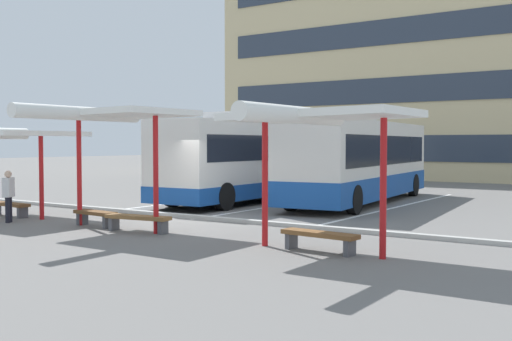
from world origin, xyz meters
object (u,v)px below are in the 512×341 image
at_px(waiting_shelter_0, 2,134).
at_px(coach_bus_1, 360,162).
at_px(waiting_shelter_2, 315,119).
at_px(bench_0, 9,206).
at_px(bench_3, 320,237).
at_px(waiting_passenger_0, 8,193).
at_px(waiting_shelter_1, 108,117).
at_px(bench_2, 138,219).
at_px(coach_bus_0, 253,160).
at_px(bench_1, 95,215).

bearing_deg(waiting_shelter_0, coach_bus_1, 55.20).
distance_m(waiting_shelter_0, waiting_shelter_2, 11.56).
xyz_separation_m(bench_0, bench_3, (11.56, -0.24, -0.00)).
relative_size(coach_bus_1, waiting_shelter_0, 2.24).
bearing_deg(waiting_shelter_2, coach_bus_1, 109.59).
relative_size(bench_3, waiting_passenger_0, 1.18).
relative_size(waiting_shelter_1, waiting_passenger_0, 2.93).
relative_size(bench_2, waiting_passenger_0, 1.25).
height_order(bench_0, waiting_shelter_2, waiting_shelter_2).
xyz_separation_m(bench_2, waiting_passenger_0, (-4.66, -0.72, 0.55)).
bearing_deg(waiting_shelter_1, coach_bus_0, 99.99).
xyz_separation_m(bench_1, bench_2, (1.80, -0.11, 0.01)).
bearing_deg(bench_0, waiting_shelter_1, -4.81).
bearing_deg(bench_2, bench_1, 176.59).
bearing_deg(coach_bus_1, waiting_shelter_1, -102.24).
bearing_deg(bench_1, coach_bus_1, 72.98).
relative_size(waiting_shelter_0, bench_3, 2.80).
bearing_deg(waiting_shelter_2, coach_bus_0, 130.20).
distance_m(coach_bus_0, bench_3, 12.41).
distance_m(waiting_shelter_0, bench_1, 4.87).
bearing_deg(bench_3, coach_bus_1, 109.95).
distance_m(waiting_shelter_0, waiting_shelter_1, 5.19).
xyz_separation_m(coach_bus_1, waiting_shelter_2, (3.97, -11.17, 1.25)).
height_order(waiting_shelter_2, waiting_passenger_0, waiting_shelter_2).
distance_m(bench_0, bench_1, 4.27).
bearing_deg(waiting_shelter_1, waiting_shelter_2, -0.22).
distance_m(coach_bus_0, bench_1, 9.35).
xyz_separation_m(coach_bus_0, waiting_shelter_2, (8.07, -9.55, 1.20)).
relative_size(coach_bus_0, bench_3, 5.92).
distance_m(waiting_shelter_0, bench_3, 11.79).
bearing_deg(coach_bus_0, bench_0, -110.99).
height_order(coach_bus_1, waiting_passenger_0, coach_bus_1).
height_order(bench_3, waiting_passenger_0, waiting_passenger_0).
xyz_separation_m(coach_bus_0, waiting_passenger_0, (-2.08, -10.05, -0.81)).
relative_size(coach_bus_1, waiting_passenger_0, 7.43).
distance_m(coach_bus_1, waiting_passenger_0, 13.22).
relative_size(bench_1, bench_3, 0.83).
bearing_deg(bench_0, bench_1, -1.71).
xyz_separation_m(bench_0, waiting_shelter_2, (11.56, -0.46, 2.56)).
height_order(coach_bus_0, bench_1, coach_bus_0).
xyz_separation_m(waiting_shelter_0, waiting_passenger_0, (1.41, -0.75, -1.79)).
height_order(coach_bus_0, bench_3, coach_bus_0).
bearing_deg(bench_0, coach_bus_1, 54.70).
bearing_deg(bench_3, bench_2, 179.95).
distance_m(coach_bus_1, waiting_shelter_1, 11.50).
xyz_separation_m(waiting_shelter_0, waiting_shelter_2, (11.56, -0.26, 0.22)).
relative_size(waiting_shelter_1, bench_2, 2.34).
distance_m(waiting_shelter_1, bench_3, 6.96).
xyz_separation_m(coach_bus_0, coach_bus_1, (4.10, 1.62, -0.05)).
bearing_deg(bench_3, bench_1, 179.12).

